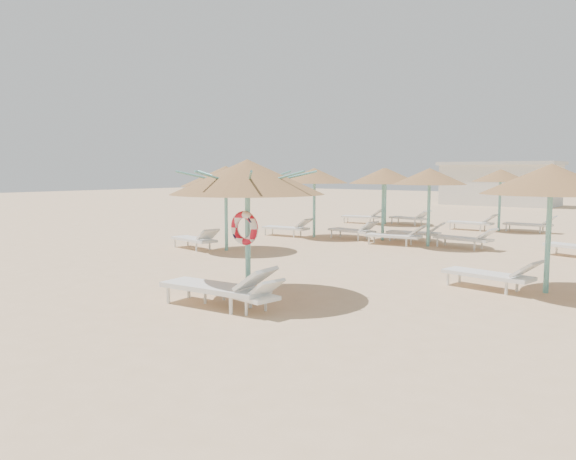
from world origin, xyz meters
The scene contains 6 objects.
ground centered at (0.00, 0.00, 0.00)m, with size 120.00×120.00×0.00m, color #D5AC82.
main_palapa centered at (-0.18, 0.25, 2.43)m, with size 3.12×3.12×2.79m.
lounger_main_a centered at (0.07, -0.79, 0.41)m, with size 2.40×0.90×0.85m.
lounger_main_b centered at (0.49, -0.65, 0.32)m, with size 1.93×0.81×0.68m.
palapa_field centered at (1.21, 10.03, 2.30)m, with size 20.26×14.61×2.72m.
service_hut centered at (-6.00, 35.00, 1.64)m, with size 8.40×4.40×3.25m.
Camera 1 is at (7.41, -8.16, 2.55)m, focal length 35.00 mm.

